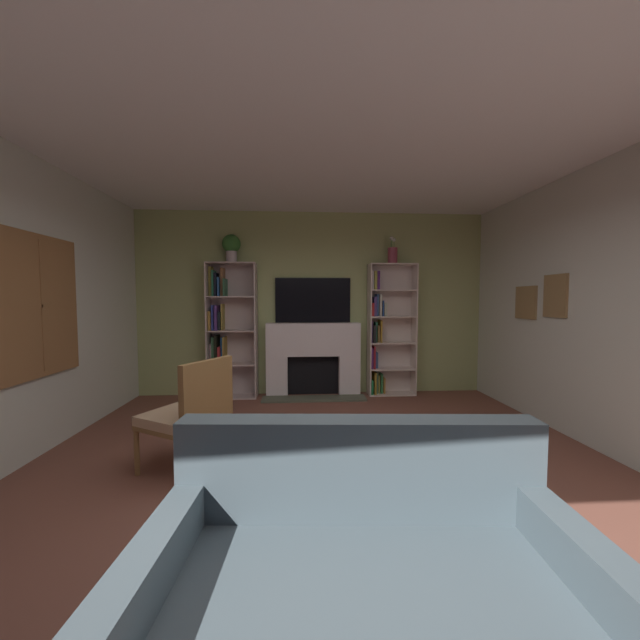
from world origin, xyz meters
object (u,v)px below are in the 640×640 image
(couch, at_px, (366,600))
(fireplace, at_px, (313,357))
(bookshelf_left, at_px, (227,329))
(potted_plant, at_px, (231,246))
(tv, at_px, (313,300))
(armchair, at_px, (191,413))
(vase_with_flowers, at_px, (393,254))
(bookshelf_right, at_px, (385,331))

(couch, bearing_deg, fireplace, 90.42)
(bookshelf_left, bearing_deg, potted_plant, -17.72)
(tv, xyz_separation_m, armchair, (-1.17, -2.53, -0.98))
(fireplace, distance_m, couch, 4.21)
(couch, bearing_deg, bookshelf_left, 108.05)
(potted_plant, bearing_deg, vase_with_flowers, -0.01)
(vase_with_flowers, distance_m, couch, 4.75)
(bookshelf_left, xyz_separation_m, armchair, (0.16, -2.44, -0.53))
(bookshelf_right, distance_m, vase_with_flowers, 1.21)
(bookshelf_left, distance_m, vase_with_flowers, 2.83)
(fireplace, bearing_deg, bookshelf_left, 179.87)
(bookshelf_left, xyz_separation_m, couch, (1.37, -4.20, -0.76))
(tv, bearing_deg, potted_plant, -174.48)
(vase_with_flowers, bearing_deg, armchair, -135.09)
(tv, bearing_deg, bookshelf_right, -3.86)
(couch, bearing_deg, bookshelf_right, 75.14)
(fireplace, relative_size, bookshelf_right, 0.76)
(vase_with_flowers, bearing_deg, couch, -106.18)
(tv, height_order, couch, tv)
(bookshelf_left, bearing_deg, bookshelf_right, 0.27)
(bookshelf_right, relative_size, couch, 1.13)
(bookshelf_left, distance_m, bookshelf_right, 2.49)
(potted_plant, height_order, couch, potted_plant)
(vase_with_flowers, xyz_separation_m, armchair, (-2.41, -2.41, -1.70))
(fireplace, distance_m, bookshelf_right, 1.22)
(bookshelf_left, distance_m, couch, 4.48)
(vase_with_flowers, bearing_deg, potted_plant, 179.99)
(fireplace, height_order, tv, tv)
(bookshelf_right, xyz_separation_m, potted_plant, (-2.39, -0.04, 1.31))
(armchair, bearing_deg, bookshelf_left, 93.85)
(potted_plant, xyz_separation_m, armchair, (0.07, -2.41, -1.80))
(potted_plant, bearing_deg, couch, -73.03)
(fireplace, relative_size, vase_with_flowers, 3.67)
(bookshelf_right, xyz_separation_m, couch, (-1.12, -4.21, -0.72))
(bookshelf_right, height_order, potted_plant, potted_plant)
(fireplace, height_order, bookshelf_right, bookshelf_right)
(armchair, bearing_deg, vase_with_flowers, 44.91)
(fireplace, bearing_deg, tv, 90.00)
(armchair, bearing_deg, tv, 65.09)
(fireplace, relative_size, tv, 1.32)
(vase_with_flowers, distance_m, armchair, 3.81)
(fireplace, height_order, armchair, fireplace)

